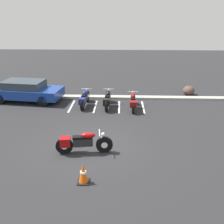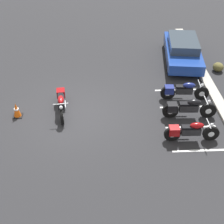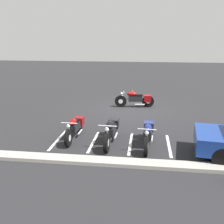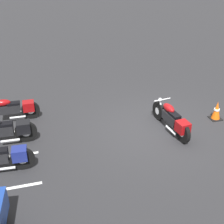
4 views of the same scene
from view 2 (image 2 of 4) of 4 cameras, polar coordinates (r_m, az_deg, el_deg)
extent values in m
plane|color=#262628|center=(13.75, -7.08, -0.37)|extent=(60.00, 60.00, 0.00)
cylinder|color=black|center=(13.13, -9.11, -0.83)|extent=(0.67, 0.19, 0.66)
cylinder|color=silver|center=(13.13, -9.11, -0.83)|extent=(0.26, 0.15, 0.25)
cylinder|color=black|center=(14.40, -9.27, 2.94)|extent=(0.67, 0.19, 0.66)
cylinder|color=silver|center=(14.40, -9.27, 2.94)|extent=(0.26, 0.15, 0.25)
cube|color=black|center=(13.71, -9.26, 1.77)|extent=(0.79, 0.36, 0.30)
ellipsoid|color=maroon|center=(13.39, -9.36, 2.23)|extent=(0.59, 0.32, 0.24)
cube|color=black|center=(13.74, -9.36, 2.86)|extent=(0.47, 0.29, 0.08)
cube|color=maroon|center=(14.26, -9.34, 3.43)|extent=(0.44, 0.40, 0.34)
cylinder|color=silver|center=(13.07, -9.24, 0.39)|extent=(0.27, 0.09, 0.53)
cylinder|color=silver|center=(12.97, -9.35, 1.47)|extent=(0.10, 0.62, 0.04)
sphere|color=silver|center=(12.91, -9.31, 0.85)|extent=(0.14, 0.14, 0.14)
cylinder|color=silver|center=(14.08, -8.60, 1.42)|extent=(0.56, 0.13, 0.07)
cylinder|color=black|center=(14.97, 16.06, 3.32)|extent=(0.16, 0.67, 0.67)
cylinder|color=silver|center=(14.97, 16.06, 3.32)|extent=(0.14, 0.26, 0.25)
cylinder|color=black|center=(14.63, 10.13, 3.46)|extent=(0.16, 0.67, 0.67)
cylinder|color=silver|center=(14.63, 10.13, 3.46)|extent=(0.14, 0.26, 0.25)
cube|color=black|center=(14.69, 13.02, 3.89)|extent=(0.33, 0.78, 0.30)
ellipsoid|color=navy|center=(14.59, 13.94, 4.76)|extent=(0.30, 0.58, 0.24)
cube|color=black|center=(14.55, 12.46, 4.57)|extent=(0.27, 0.46, 0.08)
cube|color=navy|center=(14.54, 10.40, 4.05)|extent=(0.39, 0.43, 0.34)
cylinder|color=silver|center=(14.80, 15.78, 4.18)|extent=(0.08, 0.27, 0.54)
cylinder|color=silver|center=(14.65, 15.72, 5.04)|extent=(0.63, 0.08, 0.04)
sphere|color=silver|center=(14.72, 16.16, 4.76)|extent=(0.14, 0.14, 0.14)
cylinder|color=silver|center=(14.92, 11.82, 3.25)|extent=(0.11, 0.56, 0.07)
cylinder|color=black|center=(13.90, 17.17, 0.27)|extent=(0.15, 0.69, 0.69)
cylinder|color=silver|center=(13.90, 17.17, 0.27)|extent=(0.14, 0.27, 0.26)
cylinder|color=black|center=(13.50, 10.61, 0.23)|extent=(0.15, 0.69, 0.69)
cylinder|color=silver|center=(13.50, 10.61, 0.23)|extent=(0.14, 0.27, 0.26)
cube|color=black|center=(13.57, 13.82, 0.78)|extent=(0.32, 0.80, 0.31)
ellipsoid|color=black|center=(13.47, 14.85, 1.74)|extent=(0.29, 0.59, 0.25)
cube|color=black|center=(13.41, 13.21, 1.49)|extent=(0.27, 0.47, 0.08)
cube|color=black|center=(13.40, 10.92, 0.88)|extent=(0.39, 0.43, 0.35)
cylinder|color=silver|center=(13.71, 16.87, 1.17)|extent=(0.07, 0.27, 0.56)
cylinder|color=silver|center=(13.54, 16.82, 2.10)|extent=(0.65, 0.06, 0.04)
sphere|color=silver|center=(13.63, 17.30, 1.81)|extent=(0.15, 0.15, 0.15)
cylinder|color=silver|center=(13.81, 12.46, 0.09)|extent=(0.09, 0.58, 0.07)
cylinder|color=black|center=(12.76, 17.63, -3.75)|extent=(0.13, 0.65, 0.64)
cylinder|color=silver|center=(12.76, 17.63, -3.75)|extent=(0.13, 0.25, 0.24)
cylinder|color=black|center=(12.36, 10.95, -3.97)|extent=(0.13, 0.65, 0.64)
cylinder|color=silver|center=(12.36, 10.95, -3.97)|extent=(0.13, 0.25, 0.24)
cube|color=black|center=(12.43, 14.23, -3.36)|extent=(0.29, 0.75, 0.29)
ellipsoid|color=maroon|center=(12.32, 15.29, -2.40)|extent=(0.26, 0.55, 0.23)
cube|color=black|center=(12.27, 13.61, -2.69)|extent=(0.24, 0.43, 0.08)
cube|color=maroon|center=(12.25, 11.27, -3.35)|extent=(0.36, 0.40, 0.33)
cylinder|color=silver|center=(12.56, 17.33, -2.89)|extent=(0.06, 0.26, 0.52)
cylinder|color=silver|center=(12.39, 17.29, -2.00)|extent=(0.61, 0.05, 0.04)
sphere|color=silver|center=(12.48, 17.77, -2.26)|extent=(0.14, 0.14, 0.14)
cylinder|color=silver|center=(12.65, 12.83, -4.00)|extent=(0.08, 0.54, 0.07)
cylinder|color=black|center=(16.99, 15.76, 7.61)|extent=(0.66, 0.30, 0.64)
cylinder|color=black|center=(16.74, 10.42, 7.98)|extent=(0.66, 0.30, 0.64)
cylinder|color=black|center=(19.40, 14.59, 11.62)|extent=(0.66, 0.30, 0.64)
cylinder|color=black|center=(19.18, 9.86, 11.98)|extent=(0.66, 0.30, 0.64)
cube|color=navy|center=(17.94, 12.76, 10.63)|extent=(4.49, 2.31, 0.55)
cube|color=#2D3842|center=(17.87, 12.93, 12.28)|extent=(2.57, 1.80, 0.45)
cube|color=#A8A399|center=(14.70, 19.55, 0.54)|extent=(18.00, 0.50, 0.12)
ellipsoid|color=brown|center=(17.64, 18.83, 7.80)|extent=(0.60, 0.56, 0.46)
cube|color=black|center=(14.13, -16.83, -0.67)|extent=(0.40, 0.40, 0.03)
cone|color=#EA590F|center=(13.94, -17.07, 0.39)|extent=(0.32, 0.32, 0.68)
cylinder|color=white|center=(13.92, -17.09, 0.50)|extent=(0.20, 0.20, 0.06)
cube|color=white|center=(15.55, 11.70, 3.99)|extent=(0.10, 2.10, 0.00)
cube|color=white|center=(14.43, 12.85, 0.93)|extent=(0.10, 2.10, 0.00)
cube|color=white|center=(13.37, 14.18, -2.64)|extent=(0.10, 2.10, 0.00)
cube|color=white|center=(12.38, 15.74, -6.79)|extent=(0.10, 2.10, 0.00)
camera|label=1|loc=(14.76, -50.51, 11.83)|focal=42.00mm
camera|label=3|loc=(17.91, 44.46, 12.22)|focal=42.00mm
camera|label=4|loc=(19.55, 5.79, 29.04)|focal=50.00mm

